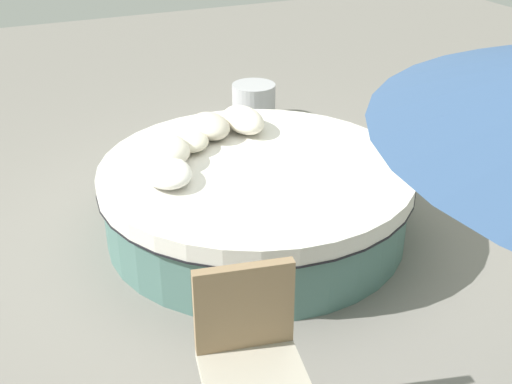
% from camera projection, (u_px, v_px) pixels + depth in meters
% --- Properties ---
extents(ground_plane, '(16.00, 16.00, 0.00)m').
position_uv_depth(ground_plane, '(256.00, 230.00, 5.44)').
color(ground_plane, gray).
extents(round_bed, '(2.49, 2.49, 0.60)m').
position_uv_depth(round_bed, '(256.00, 198.00, 5.29)').
color(round_bed, '#4C726B').
rests_on(round_bed, ground_plane).
extents(throw_pillow_0, '(0.54, 0.32, 0.20)m').
position_uv_depth(throw_pillow_0, '(243.00, 120.00, 5.74)').
color(throw_pillow_0, silver).
rests_on(throw_pillow_0, round_bed).
extents(throw_pillow_1, '(0.47, 0.32, 0.19)m').
position_uv_depth(throw_pillow_1, '(210.00, 126.00, 5.62)').
color(throw_pillow_1, beige).
rests_on(throw_pillow_1, round_bed).
extents(throw_pillow_2, '(0.46, 0.36, 0.14)m').
position_uv_depth(throw_pillow_2, '(186.00, 140.00, 5.41)').
color(throw_pillow_2, beige).
rests_on(throw_pillow_2, round_bed).
extents(throw_pillow_3, '(0.52, 0.40, 0.21)m').
position_uv_depth(throw_pillow_3, '(164.00, 150.00, 5.15)').
color(throw_pillow_3, silver).
rests_on(throw_pillow_3, round_bed).
extents(throw_pillow_4, '(0.54, 0.38, 0.15)m').
position_uv_depth(throw_pillow_4, '(165.00, 171.00, 4.89)').
color(throw_pillow_4, white).
rests_on(throw_pillow_4, round_bed).
extents(patio_chair, '(0.59, 0.60, 0.98)m').
position_uv_depth(patio_chair, '(249.00, 348.00, 3.34)').
color(patio_chair, '#997A56').
rests_on(patio_chair, ground_plane).
extents(side_table, '(0.49, 0.49, 0.42)m').
position_uv_depth(side_table, '(254.00, 102.00, 7.52)').
color(side_table, '#B7B7BC').
rests_on(side_table, ground_plane).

